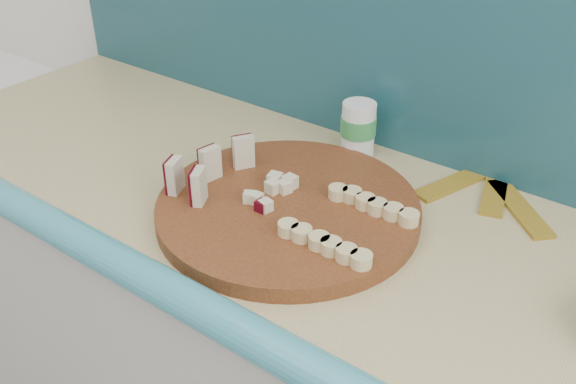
% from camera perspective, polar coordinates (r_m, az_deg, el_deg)
% --- Properties ---
extents(backsplash, '(2.20, 0.02, 0.50)m').
position_cam_1_polar(backsplash, '(1.17, 18.80, 12.03)').
color(backsplash, teal).
rests_on(backsplash, kitchen_counter).
extents(cutting_board, '(0.46, 0.46, 0.03)m').
position_cam_1_polar(cutting_board, '(1.09, 0.00, -1.51)').
color(cutting_board, '#4F2211').
rests_on(cutting_board, kitchen_counter).
extents(apple_wedges, '(0.08, 0.17, 0.06)m').
position_cam_1_polar(apple_wedges, '(1.13, -7.22, 2.08)').
color(apple_wedges, beige).
rests_on(apple_wedges, cutting_board).
extents(apple_chunks, '(0.06, 0.07, 0.02)m').
position_cam_1_polar(apple_chunks, '(1.09, -1.19, 0.09)').
color(apple_chunks, beige).
rests_on(apple_chunks, cutting_board).
extents(banana_slices, '(0.17, 0.17, 0.02)m').
position_cam_1_polar(banana_slices, '(1.02, 5.50, -2.72)').
color(banana_slices, '#D5BE82').
rests_on(banana_slices, cutting_board).
extents(canister, '(0.07, 0.07, 0.11)m').
position_cam_1_polar(canister, '(1.26, 6.25, 5.61)').
color(canister, white).
rests_on(canister, kitchen_counter).
extents(banana_peel, '(0.25, 0.21, 0.01)m').
position_cam_1_polar(banana_peel, '(1.21, 17.45, -0.08)').
color(banana_peel, '#B08321').
rests_on(banana_peel, kitchen_counter).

